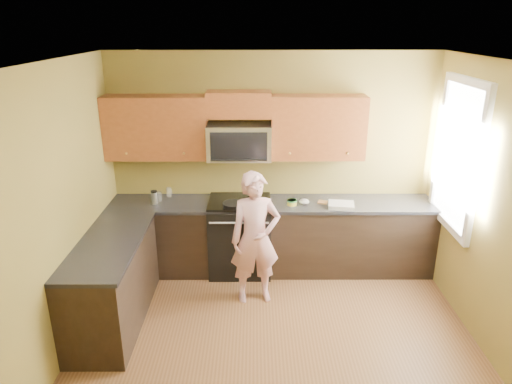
{
  "coord_description": "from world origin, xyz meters",
  "views": [
    {
      "loc": [
        -0.21,
        -3.6,
        3.01
      ],
      "look_at": [
        -0.2,
        1.3,
        1.2
      ],
      "focal_mm": 32.45,
      "sensor_mm": 36.0,
      "label": 1
    }
  ],
  "objects_px": {
    "woman": "(255,239)",
    "butter_tub": "(292,205)",
    "stove": "(240,236)",
    "microwave": "(239,158)",
    "frying_pan": "(234,207)",
    "travel_mug": "(155,203)"
  },
  "relations": [
    {
      "from": "woman",
      "to": "butter_tub",
      "type": "height_order",
      "value": "woman"
    },
    {
      "from": "stove",
      "to": "butter_tub",
      "type": "xyz_separation_m",
      "value": [
        0.64,
        -0.07,
        0.45
      ]
    },
    {
      "from": "microwave",
      "to": "frying_pan",
      "type": "bearing_deg",
      "value": -99.84
    },
    {
      "from": "travel_mug",
      "to": "woman",
      "type": "bearing_deg",
      "value": -27.94
    },
    {
      "from": "woman",
      "to": "butter_tub",
      "type": "xyz_separation_m",
      "value": [
        0.45,
        0.6,
        0.16
      ]
    },
    {
      "from": "travel_mug",
      "to": "butter_tub",
      "type": "bearing_deg",
      "value": -1.84
    },
    {
      "from": "stove",
      "to": "frying_pan",
      "type": "distance_m",
      "value": 0.53
    },
    {
      "from": "woman",
      "to": "microwave",
      "type": "bearing_deg",
      "value": 93.65
    },
    {
      "from": "stove",
      "to": "woman",
      "type": "relative_size",
      "value": 0.62
    },
    {
      "from": "microwave",
      "to": "woman",
      "type": "relative_size",
      "value": 0.5
    },
    {
      "from": "microwave",
      "to": "woman",
      "type": "distance_m",
      "value": 1.07
    },
    {
      "from": "woman",
      "to": "frying_pan",
      "type": "relative_size",
      "value": 3.27
    },
    {
      "from": "microwave",
      "to": "frying_pan",
      "type": "height_order",
      "value": "microwave"
    },
    {
      "from": "stove",
      "to": "frying_pan",
      "type": "bearing_deg",
      "value": -105.3
    },
    {
      "from": "stove",
      "to": "woman",
      "type": "height_order",
      "value": "woman"
    },
    {
      "from": "stove",
      "to": "butter_tub",
      "type": "bearing_deg",
      "value": -6.53
    },
    {
      "from": "woman",
      "to": "frying_pan",
      "type": "height_order",
      "value": "woman"
    },
    {
      "from": "butter_tub",
      "to": "stove",
      "type": "bearing_deg",
      "value": 173.47
    },
    {
      "from": "microwave",
      "to": "butter_tub",
      "type": "distance_m",
      "value": 0.85
    },
    {
      "from": "frying_pan",
      "to": "travel_mug",
      "type": "bearing_deg",
      "value": 153.08
    },
    {
      "from": "stove",
      "to": "travel_mug",
      "type": "xyz_separation_m",
      "value": [
        -1.04,
        -0.02,
        0.45
      ]
    },
    {
      "from": "microwave",
      "to": "frying_pan",
      "type": "xyz_separation_m",
      "value": [
        -0.06,
        -0.34,
        -0.5
      ]
    }
  ]
}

